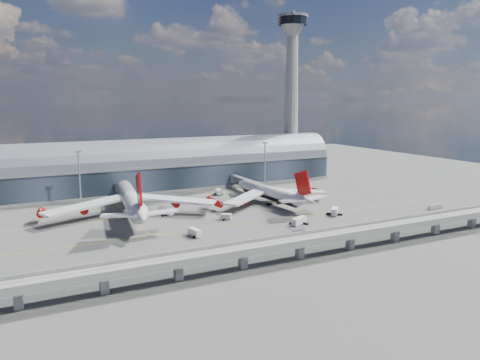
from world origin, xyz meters
name	(u,v)px	position (x,y,z in m)	size (l,w,h in m)	color
ground	(226,219)	(0.00, 0.00, 0.00)	(500.00, 500.00, 0.00)	#474744
taxi_lines	(205,208)	(0.00, 22.11, 0.01)	(200.00, 80.12, 0.01)	gold
terminal	(167,168)	(0.00, 77.99, 11.34)	(200.00, 30.00, 28.00)	#1C272F
control_tower	(291,95)	(85.00, 83.00, 51.64)	(19.00, 19.00, 103.00)	gray
guideway	(300,242)	(0.00, -55.00, 5.29)	(220.00, 8.50, 7.20)	gray
floodlight_mast_left	(80,176)	(-50.00, 55.00, 13.63)	(3.00, 0.70, 25.70)	gray
floodlight_mast_right	(265,163)	(50.00, 55.00, 13.63)	(3.00, 0.70, 25.70)	gray
airliner_left	(131,201)	(-33.98, 21.73, 6.85)	(74.82, 78.71, 23.99)	white
airliner_right	(272,193)	(31.55, 15.88, 5.13)	(59.72, 62.43, 19.80)	white
jet_bridge_left	(124,191)	(-30.13, 53.12, 5.18)	(4.40, 28.00, 7.25)	gray
jet_bridge_right	(244,181)	(34.91, 51.18, 5.18)	(4.40, 32.00, 7.25)	gray
service_truck_0	(195,232)	(-20.81, -17.90, 1.45)	(3.18, 7.04, 2.81)	silver
service_truck_1	(226,217)	(-0.59, -1.36, 1.27)	(4.72, 4.05, 2.52)	silver
service_truck_2	(299,221)	(22.12, -21.41, 1.52)	(8.27, 5.59, 2.92)	silver
service_truck_3	(334,211)	(44.46, -15.38, 1.61)	(6.25, 6.50, 3.15)	silver
service_truck_4	(218,192)	(17.63, 46.93, 1.50)	(3.53, 5.53, 2.97)	silver
service_truck_5	(166,211)	(-20.37, 17.80, 1.70)	(6.12, 7.15, 3.33)	silver
cargo_train_0	(236,246)	(-13.40, -37.00, 0.86)	(7.38, 1.61, 1.65)	gray
cargo_train_1	(298,230)	(15.70, -30.71, 0.86)	(7.34, 4.40, 1.64)	gray
cargo_train_2	(435,207)	(92.93, -26.51, 1.00)	(8.64, 2.22, 1.92)	gray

